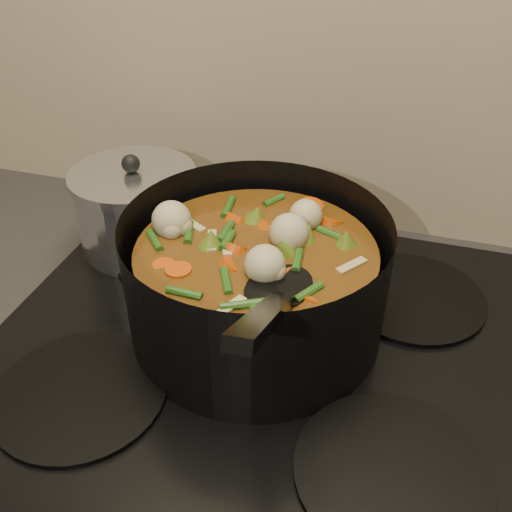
# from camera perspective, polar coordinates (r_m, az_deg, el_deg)

# --- Properties ---
(stovetop) EXTENTS (0.62, 0.54, 0.03)m
(stovetop) POSITION_cam_1_polar(r_m,az_deg,el_deg) (0.67, 0.69, -9.11)
(stovetop) COLOR black
(stovetop) RESTS_ON counter
(stockpot) EXTENTS (0.33, 0.41, 0.22)m
(stockpot) POSITION_cam_1_polar(r_m,az_deg,el_deg) (0.64, 0.02, -2.50)
(stockpot) COLOR black
(stockpot) RESTS_ON stovetop
(saucepan) EXTENTS (0.17, 0.17, 0.14)m
(saucepan) POSITION_cam_1_polar(r_m,az_deg,el_deg) (0.81, -11.81, 4.65)
(saucepan) COLOR silver
(saucepan) RESTS_ON stovetop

